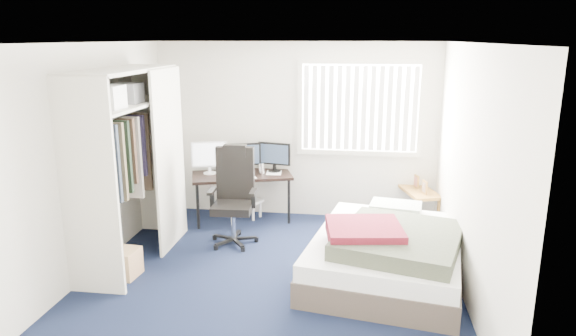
# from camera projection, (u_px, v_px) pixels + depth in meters

# --- Properties ---
(ground) EXTENTS (4.20, 4.20, 0.00)m
(ground) POSITION_uv_depth(u_px,v_px,m) (271.00, 276.00, 5.64)
(ground) COLOR black
(ground) RESTS_ON ground
(room_shell) EXTENTS (4.20, 4.20, 4.20)m
(room_shell) POSITION_uv_depth(u_px,v_px,m) (270.00, 142.00, 5.26)
(room_shell) COLOR silver
(room_shell) RESTS_ON ground
(window_assembly) EXTENTS (1.72, 0.09, 1.32)m
(window_assembly) POSITION_uv_depth(u_px,v_px,m) (360.00, 108.00, 7.07)
(window_assembly) COLOR white
(window_assembly) RESTS_ON ground
(closet) EXTENTS (0.64, 1.84, 2.22)m
(closet) POSITION_uv_depth(u_px,v_px,m) (128.00, 147.00, 5.79)
(closet) COLOR beige
(closet) RESTS_ON ground
(desk) EXTENTS (1.51, 1.04, 1.14)m
(desk) POSITION_uv_depth(u_px,v_px,m) (242.00, 171.00, 7.24)
(desk) COLOR black
(desk) RESTS_ON ground
(office_chair) EXTENTS (0.61, 0.61, 1.24)m
(office_chair) POSITION_uv_depth(u_px,v_px,m) (234.00, 206.00, 6.51)
(office_chair) COLOR black
(office_chair) RESTS_ON ground
(footstool) EXTENTS (0.41, 0.37, 0.27)m
(footstool) POSITION_uv_depth(u_px,v_px,m) (250.00, 204.00, 7.45)
(footstool) COLOR white
(footstool) RESTS_ON ground
(nightstand) EXTENTS (0.57, 0.82, 0.69)m
(nightstand) POSITION_uv_depth(u_px,v_px,m) (419.00, 195.00, 7.06)
(nightstand) COLOR brown
(nightstand) RESTS_ON ground
(bed) EXTENTS (1.89, 2.31, 0.68)m
(bed) POSITION_uv_depth(u_px,v_px,m) (387.00, 252.00, 5.58)
(bed) COLOR #443931
(bed) RESTS_ON ground
(pine_box) EXTENTS (0.44, 0.34, 0.31)m
(pine_box) POSITION_uv_depth(u_px,v_px,m) (120.00, 262.00, 5.63)
(pine_box) COLOR tan
(pine_box) RESTS_ON ground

